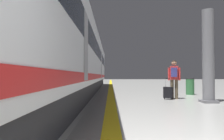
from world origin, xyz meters
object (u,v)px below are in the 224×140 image
at_px(high_speed_train, 69,48).
at_px(platform_pillar, 208,58).
at_px(passenger_near, 174,76).
at_px(waste_bin, 190,86).
at_px(suitcase_near, 168,92).

xyz_separation_m(high_speed_train, platform_pillar, (5.97, -2.94, -0.78)).
xyz_separation_m(passenger_near, platform_pillar, (0.94, -1.26, 0.69)).
bearing_deg(passenger_near, high_speed_train, 161.58).
bearing_deg(waste_bin, suitcase_near, -128.86).
xyz_separation_m(passenger_near, waste_bin, (1.52, 2.12, -0.57)).
height_order(suitcase_near, platform_pillar, platform_pillar).
height_order(suitcase_near, waste_bin, suitcase_near).
xyz_separation_m(passenger_near, suitcase_near, (-0.31, -0.15, -0.73)).
bearing_deg(high_speed_train, passenger_near, -18.42).
distance_m(passenger_near, platform_pillar, 1.72).
relative_size(high_speed_train, platform_pillar, 8.67).
distance_m(passenger_near, suitcase_near, 0.80).
height_order(high_speed_train, passenger_near, high_speed_train).
xyz_separation_m(high_speed_train, suitcase_near, (4.72, -1.83, -2.20)).
relative_size(high_speed_train, passenger_near, 17.99).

